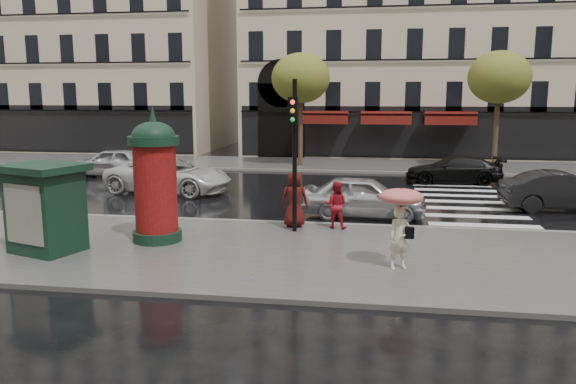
% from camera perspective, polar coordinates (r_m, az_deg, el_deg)
% --- Properties ---
extents(ground, '(160.00, 160.00, 0.00)m').
position_cam_1_polar(ground, '(15.58, -0.23, -5.99)').
color(ground, black).
rests_on(ground, ground).
extents(near_sidewalk, '(90.00, 7.00, 0.12)m').
position_cam_1_polar(near_sidewalk, '(15.09, -0.54, -6.28)').
color(near_sidewalk, '#474744').
rests_on(near_sidewalk, ground).
extents(far_sidewalk, '(90.00, 6.00, 0.12)m').
position_cam_1_polar(far_sidewalk, '(34.14, 4.82, 2.77)').
color(far_sidewalk, '#474744').
rests_on(far_sidewalk, ground).
extents(near_kerb, '(90.00, 0.25, 0.14)m').
position_cam_1_polar(near_kerb, '(18.44, 1.24, -3.26)').
color(near_kerb, slate).
rests_on(near_kerb, ground).
extents(far_kerb, '(90.00, 0.25, 0.14)m').
position_cam_1_polar(far_kerb, '(31.17, 4.43, 2.12)').
color(far_kerb, slate).
rests_on(far_kerb, ground).
extents(zebra_crossing, '(3.60, 11.75, 0.01)m').
position_cam_1_polar(zebra_crossing, '(25.03, 17.07, -0.35)').
color(zebra_crossing, silver).
rests_on(zebra_crossing, ground).
extents(bldg_far_left, '(24.00, 14.00, 22.90)m').
position_cam_1_polar(bldg_far_left, '(51.48, -20.43, 17.15)').
color(bldg_far_left, '#B7A88C').
rests_on(bldg_far_left, ground).
extents(tree_far_left, '(3.40, 3.40, 6.64)m').
position_cam_1_polar(tree_far_left, '(33.10, 1.30, 11.45)').
color(tree_far_left, '#38281C').
rests_on(tree_far_left, ground).
extents(tree_far_right, '(3.40, 3.40, 6.64)m').
position_cam_1_polar(tree_far_right, '(33.47, 20.67, 10.81)').
color(tree_far_right, '#38281C').
rests_on(tree_far_right, ground).
extents(woman_umbrella, '(1.05, 1.05, 2.01)m').
position_cam_1_polar(woman_umbrella, '(13.59, 11.36, -2.26)').
color(woman_umbrella, '#F0E9C5').
rests_on(woman_umbrella, near_sidewalk).
extents(woman_red, '(0.79, 0.66, 1.48)m').
position_cam_1_polar(woman_red, '(17.57, 4.89, -1.32)').
color(woman_red, '#A81421').
rests_on(woman_red, near_sidewalk).
extents(man_burgundy, '(0.92, 0.66, 1.77)m').
position_cam_1_polar(man_burgundy, '(17.68, 0.66, -0.73)').
color(man_burgundy, '#490F0E').
rests_on(man_burgundy, near_sidewalk).
extents(morris_column, '(1.43, 1.43, 3.84)m').
position_cam_1_polar(morris_column, '(16.26, -13.35, 1.48)').
color(morris_column, black).
rests_on(morris_column, near_sidewalk).
extents(traffic_light, '(0.29, 0.43, 4.59)m').
position_cam_1_polar(traffic_light, '(16.74, 0.63, 5.22)').
color(traffic_light, black).
rests_on(traffic_light, near_sidewalk).
extents(newsstand, '(2.36, 2.17, 2.34)m').
position_cam_1_polar(newsstand, '(16.16, -23.41, -1.40)').
color(newsstand, black).
rests_on(newsstand, near_sidewalk).
extents(car_silver, '(4.38, 1.91, 1.47)m').
position_cam_1_polar(car_silver, '(19.79, 7.72, -0.47)').
color(car_silver, silver).
rests_on(car_silver, ground).
extents(car_darkgrey, '(4.50, 1.78, 1.46)m').
position_cam_1_polar(car_darkgrey, '(23.08, 26.25, 0.05)').
color(car_darkgrey, black).
rests_on(car_darkgrey, ground).
extents(car_white, '(5.79, 3.26, 1.53)m').
position_cam_1_polar(car_white, '(25.11, -11.98, 1.66)').
color(car_white, silver).
rests_on(car_white, ground).
extents(car_black, '(4.62, 1.98, 1.33)m').
position_cam_1_polar(car_black, '(28.40, 16.47, 2.20)').
color(car_black, black).
rests_on(car_black, ground).
extents(car_far_silver, '(4.52, 2.19, 1.49)m').
position_cam_1_polar(car_far_silver, '(31.04, -17.59, 2.91)').
color(car_far_silver, silver).
rests_on(car_far_silver, ground).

